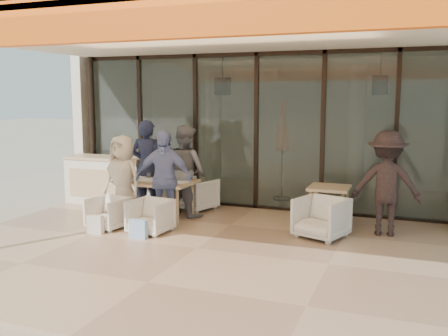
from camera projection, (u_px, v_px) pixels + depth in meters
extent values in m
plane|color=#C6B293|center=(197.00, 250.00, 7.62)|extent=(70.00, 70.00, 0.00)
cube|color=tan|center=(197.00, 250.00, 7.61)|extent=(8.00, 6.00, 0.01)
cube|color=silver|center=(195.00, 28.00, 7.14)|extent=(8.00, 6.00, 0.20)
cube|color=#DD520B|center=(60.00, 18.00, 4.47)|extent=(8.00, 0.12, 0.45)
cube|color=orange|center=(104.00, 16.00, 5.09)|extent=(8.00, 1.50, 0.06)
cylinder|color=black|center=(93.00, 128.00, 11.42)|extent=(0.12, 0.12, 3.20)
cube|color=#9EADA3|center=(256.00, 132.00, 10.16)|extent=(8.00, 0.03, 3.20)
cube|color=black|center=(256.00, 207.00, 10.38)|extent=(8.00, 0.10, 0.08)
cube|color=black|center=(257.00, 54.00, 9.93)|extent=(8.00, 0.10, 0.08)
cube|color=black|center=(92.00, 128.00, 11.58)|extent=(0.08, 0.10, 3.20)
cube|color=black|center=(141.00, 129.00, 11.12)|extent=(0.08, 0.10, 3.20)
cube|color=black|center=(196.00, 131.00, 10.64)|extent=(0.08, 0.10, 3.20)
cube|color=black|center=(256.00, 132.00, 10.16)|extent=(0.08, 0.10, 3.20)
cube|color=black|center=(323.00, 134.00, 9.68)|extent=(0.08, 0.10, 3.20)
cube|color=black|center=(396.00, 136.00, 9.20)|extent=(0.08, 0.10, 3.20)
cube|color=silver|center=(295.00, 120.00, 13.38)|extent=(9.00, 0.25, 3.40)
cube|color=silver|center=(119.00, 120.00, 13.32)|extent=(0.25, 3.50, 3.40)
cube|color=silver|center=(280.00, 49.00, 11.52)|extent=(9.00, 3.50, 0.25)
cube|color=tan|center=(277.00, 193.00, 12.00)|extent=(8.00, 3.50, 0.02)
cylinder|color=silver|center=(213.00, 130.00, 12.22)|extent=(0.40, 0.40, 3.00)
cylinder|color=silver|center=(356.00, 134.00, 11.01)|extent=(0.40, 0.40, 3.00)
cylinder|color=black|center=(223.00, 67.00, 11.49)|extent=(0.03, 0.03, 0.70)
cube|color=black|center=(223.00, 86.00, 11.56)|extent=(0.30, 0.30, 0.40)
sphere|color=#FFBF72|center=(223.00, 86.00, 11.56)|extent=(0.18, 0.18, 0.18)
cylinder|color=black|center=(381.00, 63.00, 10.25)|extent=(0.03, 0.03, 0.70)
cube|color=black|center=(380.00, 85.00, 10.31)|extent=(0.30, 0.30, 0.40)
sphere|color=#FFBF72|center=(380.00, 85.00, 10.31)|extent=(0.18, 0.18, 0.18)
cylinder|color=black|center=(282.00, 198.00, 11.20)|extent=(0.40, 0.40, 0.05)
cylinder|color=black|center=(282.00, 154.00, 11.05)|extent=(0.04, 0.04, 2.10)
cone|color=orange|center=(283.00, 125.00, 10.96)|extent=(0.32, 0.32, 1.10)
cube|color=silver|center=(108.00, 181.00, 10.78)|extent=(1.80, 0.60, 1.00)
cube|color=tan|center=(107.00, 158.00, 10.71)|extent=(1.85, 0.65, 0.06)
cube|color=tan|center=(99.00, 184.00, 10.50)|extent=(1.50, 0.02, 0.60)
cube|color=tan|center=(155.00, 182.00, 9.44)|extent=(1.50, 0.90, 0.05)
cube|color=white|center=(155.00, 181.00, 9.43)|extent=(1.30, 0.35, 0.01)
cylinder|color=tan|center=(118.00, 202.00, 9.41)|extent=(0.06, 0.06, 0.70)
cylinder|color=tan|center=(177.00, 207.00, 8.97)|extent=(0.06, 0.06, 0.70)
cylinder|color=tan|center=(136.00, 196.00, 10.01)|extent=(0.06, 0.06, 0.70)
cylinder|color=tan|center=(192.00, 200.00, 9.57)|extent=(0.06, 0.06, 0.70)
cylinder|color=white|center=(130.00, 177.00, 9.45)|extent=(0.06, 0.06, 0.11)
cylinder|color=white|center=(149.00, 175.00, 9.70)|extent=(0.06, 0.06, 0.11)
cylinder|color=white|center=(155.00, 178.00, 9.31)|extent=(0.06, 0.06, 0.11)
cylinder|color=white|center=(174.00, 177.00, 9.48)|extent=(0.06, 0.06, 0.11)
cylinder|color=white|center=(174.00, 181.00, 9.06)|extent=(0.06, 0.06, 0.11)
cylinder|color=#8D4C14|center=(134.00, 173.00, 9.75)|extent=(0.07, 0.07, 0.16)
cylinder|color=black|center=(157.00, 174.00, 9.72)|extent=(0.09, 0.09, 0.17)
cylinder|color=black|center=(157.00, 169.00, 9.70)|extent=(0.10, 0.10, 0.01)
cylinder|color=white|center=(126.00, 181.00, 9.31)|extent=(0.22, 0.22, 0.01)
cylinder|color=white|center=(169.00, 184.00, 8.99)|extent=(0.22, 0.22, 0.01)
cylinder|color=white|center=(143.00, 176.00, 9.89)|extent=(0.22, 0.22, 0.01)
cylinder|color=white|center=(184.00, 179.00, 9.57)|extent=(0.22, 0.22, 0.01)
imported|color=silver|center=(160.00, 192.00, 10.52)|extent=(0.65, 0.62, 0.63)
imported|color=silver|center=(196.00, 193.00, 10.22)|extent=(0.89, 0.86, 0.73)
imported|color=silver|center=(108.00, 212.00, 8.77)|extent=(0.71, 0.68, 0.63)
imported|color=silver|center=(150.00, 215.00, 8.47)|extent=(0.69, 0.66, 0.66)
imported|color=#171933|center=(147.00, 166.00, 9.97)|extent=(0.73, 0.53, 1.87)
imported|color=#5C5D61|center=(185.00, 171.00, 9.68)|extent=(1.05, 0.95, 1.78)
imported|color=beige|center=(123.00, 179.00, 9.16)|extent=(0.87, 0.63, 1.63)
imported|color=#6F80BA|center=(164.00, 179.00, 8.85)|extent=(1.08, 0.60, 1.74)
cube|color=silver|center=(95.00, 225.00, 8.42)|extent=(0.30, 0.10, 0.34)
cube|color=#99BFD8|center=(138.00, 230.00, 8.12)|extent=(0.30, 0.10, 0.34)
cube|color=tan|center=(329.00, 188.00, 8.82)|extent=(0.70, 0.70, 0.05)
cylinder|color=tan|center=(310.00, 210.00, 8.71)|extent=(0.05, 0.05, 0.70)
cylinder|color=tan|center=(343.00, 213.00, 8.51)|extent=(0.05, 0.05, 0.70)
cylinder|color=tan|center=(316.00, 204.00, 9.23)|extent=(0.05, 0.05, 0.70)
cylinder|color=tan|center=(347.00, 206.00, 9.03)|extent=(0.05, 0.05, 0.70)
imported|color=silver|center=(321.00, 216.00, 8.17)|extent=(0.92, 0.90, 0.76)
imported|color=black|center=(387.00, 184.00, 8.26)|extent=(1.19, 0.74, 1.77)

